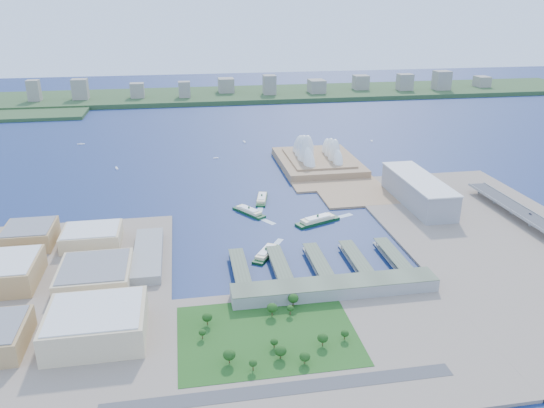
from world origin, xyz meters
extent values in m
plane|color=#0F1D46|center=(0.00, 0.00, 0.00)|extent=(3000.00, 3000.00, 0.00)
cube|color=gray|center=(-250.00, -105.00, 1.50)|extent=(220.00, 390.00, 3.00)
cube|color=gray|center=(0.00, -210.00, 1.50)|extent=(720.00, 180.00, 3.00)
cube|color=gray|center=(240.00, -50.00, 1.50)|extent=(240.00, 500.00, 3.00)
cube|color=#967452|center=(107.50, 260.00, 1.50)|extent=(135.00, 220.00, 3.00)
cube|color=#2D4926|center=(0.00, 980.00, 6.00)|extent=(2200.00, 260.00, 12.00)
cube|color=gray|center=(195.00, 80.00, 20.50)|extent=(45.00, 155.00, 35.00)
cube|color=gray|center=(15.00, -135.00, 9.00)|extent=(200.00, 28.00, 12.00)
imported|color=slate|center=(304.00, -12.18, 15.56)|extent=(2.00, 4.91, 1.43)
camera|label=1|loc=(-120.42, -561.51, 268.12)|focal=35.00mm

